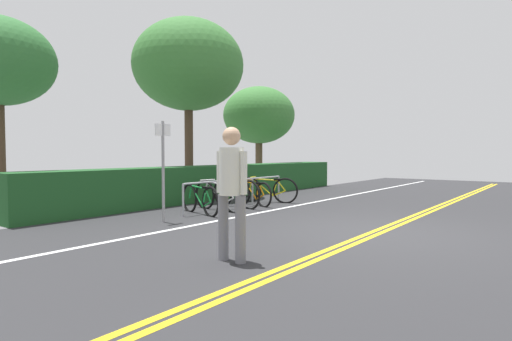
{
  "coord_description": "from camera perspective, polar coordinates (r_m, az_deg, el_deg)",
  "views": [
    {
      "loc": [
        -7.21,
        -2.72,
        1.42
      ],
      "look_at": [
        1.19,
        3.65,
        0.97
      ],
      "focal_mm": 29.08,
      "sensor_mm": 36.0,
      "label": 1
    }
  ],
  "objects": [
    {
      "name": "ground_plane",
      "position": [
        7.85,
        16.41,
        -8.29
      ],
      "size": [
        32.21,
        11.37,
        0.05
      ],
      "primitive_type": "cube",
      "color": "#2B2B2D"
    },
    {
      "name": "centre_line_yellow_inner",
      "position": [
        7.81,
        16.97,
        -8.14
      ],
      "size": [
        28.99,
        0.1,
        0.0
      ],
      "primitive_type": "cube",
      "color": "gold",
      "rests_on": "ground_plane"
    },
    {
      "name": "centre_line_yellow_outer",
      "position": [
        7.87,
        15.87,
        -8.05
      ],
      "size": [
        28.99,
        0.1,
        0.0
      ],
      "primitive_type": "cube",
      "color": "gold",
      "rests_on": "ground_plane"
    },
    {
      "name": "bike_lane_stripe_white",
      "position": [
        9.4,
        -1.82,
        -6.26
      ],
      "size": [
        28.99,
        0.12,
        0.0
      ],
      "primitive_type": "cube",
      "color": "white",
      "rests_on": "ground_plane"
    },
    {
      "name": "bike_rack",
      "position": [
        10.76,
        -2.55,
        -2.23
      ],
      "size": [
        3.85,
        0.05,
        0.75
      ],
      "color": "#9EA0A5",
      "rests_on": "ground_plane"
    },
    {
      "name": "bicycle_0",
      "position": [
        9.74,
        -7.76,
        -3.96
      ],
      "size": [
        0.59,
        1.66,
        0.73
      ],
      "color": "black",
      "rests_on": "ground_plane"
    },
    {
      "name": "bicycle_1",
      "position": [
        10.25,
        -5.15,
        -3.48
      ],
      "size": [
        0.46,
        1.84,
        0.78
      ],
      "color": "black",
      "rests_on": "ground_plane"
    },
    {
      "name": "bicycle_2",
      "position": [
        10.86,
        -2.8,
        -3.12
      ],
      "size": [
        0.46,
        1.8,
        0.79
      ],
      "color": "black",
      "rests_on": "ground_plane"
    },
    {
      "name": "bicycle_3",
      "position": [
        11.3,
        -0.38,
        -3.11
      ],
      "size": [
        0.61,
        1.6,
        0.71
      ],
      "color": "black",
      "rests_on": "ground_plane"
    },
    {
      "name": "bicycle_4",
      "position": [
        11.95,
        1.55,
        -2.68
      ],
      "size": [
        0.68,
        1.75,
        0.76
      ],
      "color": "black",
      "rests_on": "ground_plane"
    },
    {
      "name": "pedestrian",
      "position": [
        5.4,
        -3.37,
        -1.85
      ],
      "size": [
        0.32,
        0.49,
        1.76
      ],
      "color": "slate",
      "rests_on": "ground_plane"
    },
    {
      "name": "sign_post_near",
      "position": [
        8.66,
        -12.67,
        1.28
      ],
      "size": [
        0.36,
        0.06,
        2.07
      ],
      "color": "gray",
      "rests_on": "ground_plane"
    },
    {
      "name": "hedge_backdrop",
      "position": [
        13.21,
        -5.09,
        -1.52
      ],
      "size": [
        12.8,
        0.98,
        1.03
      ],
      "primitive_type": "cube",
      "color": "#1C4C21",
      "rests_on": "ground_plane"
    },
    {
      "name": "tree_mid",
      "position": [
        14.09,
        -9.29,
        14.06
      ],
      "size": [
        3.6,
        3.6,
        5.76
      ],
      "color": "#473323",
      "rests_on": "ground_plane"
    },
    {
      "name": "tree_far_right",
      "position": [
        17.86,
        0.4,
        7.57
      ],
      "size": [
        3.06,
        3.06,
        4.25
      ],
      "color": "brown",
      "rests_on": "ground_plane"
    }
  ]
}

